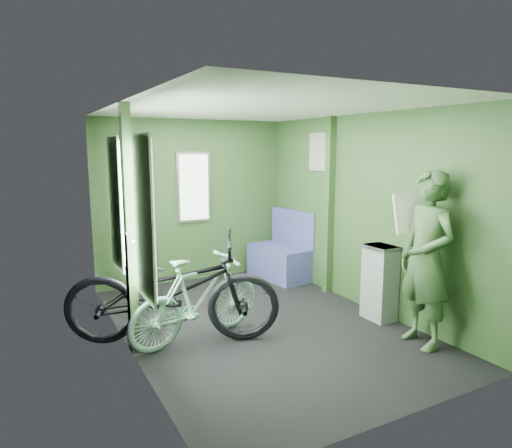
{
  "coord_description": "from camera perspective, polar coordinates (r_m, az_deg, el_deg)",
  "views": [
    {
      "loc": [
        -2.27,
        -4.14,
        1.91
      ],
      "look_at": [
        0.0,
        0.1,
        1.1
      ],
      "focal_mm": 32.0,
      "sensor_mm": 36.0,
      "label": 1
    }
  ],
  "objects": [
    {
      "name": "room",
      "position": [
        4.76,
        -0.05,
        3.84
      ],
      "size": [
        4.0,
        4.02,
        2.31
      ],
      "color": "black",
      "rests_on": "ground"
    },
    {
      "name": "bicycle_black",
      "position": [
        4.73,
        -10.21,
        -14.42
      ],
      "size": [
        2.24,
        1.61,
        1.16
      ],
      "primitive_type": "imported",
      "rotation": [
        0.0,
        -0.1,
        1.15
      ],
      "color": "black",
      "rests_on": "ground"
    },
    {
      "name": "bicycle_mint",
      "position": [
        4.72,
        -7.11,
        -14.4
      ],
      "size": [
        1.57,
        0.85,
        0.95
      ],
      "primitive_type": "imported",
      "rotation": [
        0.0,
        -0.14,
        1.79
      ],
      "color": "#80BB9E",
      "rests_on": "ground"
    },
    {
      "name": "passenger",
      "position": [
        4.64,
        20.54,
        -4.2
      ],
      "size": [
        0.47,
        0.71,
        1.71
      ],
      "rotation": [
        0.0,
        0.0,
        -1.68
      ],
      "color": "#3A5B31",
      "rests_on": "ground"
    },
    {
      "name": "waste_box",
      "position": [
        5.31,
        15.21,
        -7.08
      ],
      "size": [
        0.25,
        0.35,
        0.84
      ],
      "primitive_type": "cube",
      "color": "gray",
      "rests_on": "ground"
    },
    {
      "name": "bench_seat",
      "position": [
        6.75,
        3.18,
        -4.29
      ],
      "size": [
        0.65,
        1.01,
        1.0
      ],
      "rotation": [
        0.0,
        0.0,
        0.13
      ],
      "color": "navy",
      "rests_on": "ground"
    }
  ]
}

